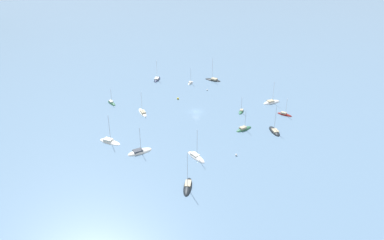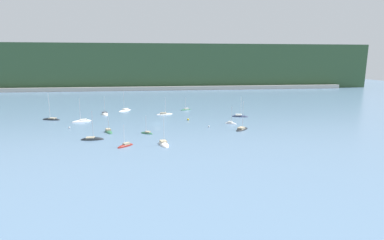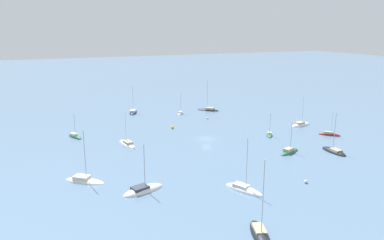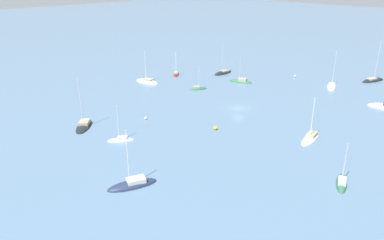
{
  "view_description": "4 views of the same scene",
  "coord_description": "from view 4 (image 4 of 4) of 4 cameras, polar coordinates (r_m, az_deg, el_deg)",
  "views": [
    {
      "loc": [
        -133.04,
        31.61,
        66.58
      ],
      "look_at": [
        -13.26,
        4.73,
        3.42
      ],
      "focal_mm": 35.0,
      "sensor_mm": 36.0,
      "label": 1
    },
    {
      "loc": [
        -1.13,
        -126.65,
        26.7
      ],
      "look_at": [
        13.29,
        -13.34,
        3.8
      ],
      "focal_mm": 28.0,
      "sensor_mm": 36.0,
      "label": 2
    },
    {
      "loc": [
        -89.48,
        42.47,
        30.1
      ],
      "look_at": [
        13.05,
        -1.19,
        2.28
      ],
      "focal_mm": 35.0,
      "sensor_mm": 36.0,
      "label": 3
    },
    {
      "loc": [
        68.42,
        52.76,
        31.23
      ],
      "look_at": [
        16.75,
        0.85,
        1.86
      ],
      "focal_mm": 35.0,
      "sensor_mm": 36.0,
      "label": 4
    }
  ],
  "objects": [
    {
      "name": "sailboat_0",
      "position": [
        64.11,
        21.83,
        -8.93
      ],
      "size": [
        6.36,
        4.04,
        7.58
      ],
      "rotation": [
        0.0,
        0.0,
        3.56
      ],
      "color": "#2D6647",
      "rests_on": "ground_plane"
    },
    {
      "name": "sailboat_12",
      "position": [
        83.65,
        -16.13,
        -0.87
      ],
      "size": [
        7.7,
        7.93,
        11.64
      ],
      "rotation": [
        0.0,
        0.0,
        0.82
      ],
      "color": "black",
      "rests_on": "ground_plane"
    },
    {
      "name": "sailboat_5",
      "position": [
        59.88,
        -9.03,
        -9.77
      ],
      "size": [
        8.3,
        5.2,
        10.43
      ],
      "rotation": [
        0.0,
        0.0,
        5.92
      ],
      "color": "#232D4C",
      "rests_on": "ground_plane"
    },
    {
      "name": "sailboat_1",
      "position": [
        123.16,
        4.75,
        7.12
      ],
      "size": [
        7.72,
        2.72,
        10.82
      ],
      "rotation": [
        0.0,
        0.0,
        6.28
      ],
      "color": "black",
      "rests_on": "ground_plane"
    },
    {
      "name": "sailboat_9",
      "position": [
        121.25,
        -2.44,
        6.96
      ],
      "size": [
        5.46,
        5.34,
        7.88
      ],
      "rotation": [
        0.0,
        0.0,
        3.91
      ],
      "color": "maroon",
      "rests_on": "ground_plane"
    },
    {
      "name": "ground_plane",
      "position": [
        91.87,
        7.05,
        1.81
      ],
      "size": [
        600.0,
        600.0,
        0.0
      ],
      "primitive_type": "plane",
      "color": "slate"
    },
    {
      "name": "sailboat_6",
      "position": [
        113.83,
        7.44,
        5.8
      ],
      "size": [
        4.63,
        7.33,
        8.5
      ],
      "rotation": [
        0.0,
        0.0,
        5.09
      ],
      "color": "#2D6647",
      "rests_on": "ground_plane"
    },
    {
      "name": "mooring_buoy_2",
      "position": [
        84.74,
        -7.08,
        0.28
      ],
      "size": [
        0.63,
        0.63,
        0.63
      ],
      "color": "white",
      "rests_on": "ground_plane"
    },
    {
      "name": "sailboat_8",
      "position": [
        113.47,
        -6.84,
        5.76
      ],
      "size": [
        4.24,
        8.36,
        10.32
      ],
      "rotation": [
        0.0,
        0.0,
        4.91
      ],
      "color": "white",
      "rests_on": "ground_plane"
    },
    {
      "name": "sailboat_3",
      "position": [
        75.08,
        -10.78,
        -3.05
      ],
      "size": [
        5.1,
        4.31,
        8.07
      ],
      "rotation": [
        0.0,
        0.0,
        5.65
      ],
      "color": "silver",
      "rests_on": "ground_plane"
    },
    {
      "name": "sailboat_4",
      "position": [
        78.31,
        17.61,
        -2.66
      ],
      "size": [
        8.55,
        3.76,
        9.48
      ],
      "rotation": [
        0.0,
        0.0,
        0.18
      ],
      "color": "white",
      "rests_on": "ground_plane"
    },
    {
      "name": "mooring_buoy_0",
      "position": [
        78.84,
        3.6,
        -1.2
      ],
      "size": [
        0.85,
        0.85,
        0.85
      ],
      "color": "yellow",
      "rests_on": "ground_plane"
    },
    {
      "name": "sailboat_7",
      "position": [
        115.33,
        20.5,
        4.78
      ],
      "size": [
        8.65,
        5.68,
        11.32
      ],
      "rotation": [
        0.0,
        0.0,
        3.56
      ],
      "color": "silver",
      "rests_on": "ground_plane"
    },
    {
      "name": "sailboat_11",
      "position": [
        105.92,
        0.88,
        4.75
      ],
      "size": [
        5.23,
        4.1,
        7.31
      ],
      "rotation": [
        0.0,
        0.0,
        2.58
      ],
      "color": "#2D6647",
      "rests_on": "ground_plane"
    },
    {
      "name": "sailboat_13",
      "position": [
        126.52,
        25.83,
        5.4
      ],
      "size": [
        9.06,
        5.04,
        13.08
      ],
      "rotation": [
        0.0,
        0.0,
        2.82
      ],
      "color": "black",
      "rests_on": "ground_plane"
    },
    {
      "name": "mooring_buoy_1",
      "position": [
        122.53,
        15.41,
        6.46
      ],
      "size": [
        0.7,
        0.7,
        0.7
      ],
      "color": "white",
      "rests_on": "ground_plane"
    }
  ]
}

